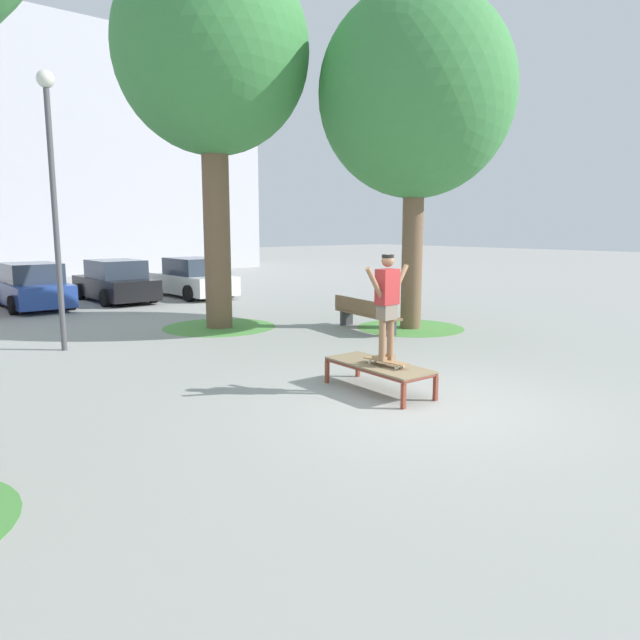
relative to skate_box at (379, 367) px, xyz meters
The scene contains 13 objects.
ground_plane 1.00m from the skate_box, 89.41° to the right, with size 120.00×120.00×0.00m, color #999993.
skate_box is the anchor object (origin of this frame).
skateboard 0.21m from the skate_box, 92.53° to the right, with size 0.25×0.81×0.09m.
skater 1.13m from the skate_box, 92.59° to the right, with size 1.00×0.30×1.69m.
tree_near_right 8.36m from the skate_box, 36.87° to the left, with size 4.93×4.93×8.57m.
grass_patch_near_right 6.28m from the skate_box, 36.87° to the left, with size 2.84×2.84×0.01m, color #519342.
tree_mid_back 9.74m from the skate_box, 80.94° to the left, with size 4.89×4.89×9.62m.
grass_patch_mid_back 7.22m from the skate_box, 80.94° to the left, with size 3.01×3.01×0.01m, color #519342.
car_blue 14.49m from the skate_box, 96.93° to the left, with size 1.94×4.21×1.50m.
car_black 14.43m from the skate_box, 85.82° to the left, with size 1.95×4.22×1.50m.
car_white 14.39m from the skate_box, 74.47° to the left, with size 2.01×4.24×1.50m.
park_bench 5.68m from the skate_box, 48.18° to the left, with size 0.80×2.44×0.83m.
light_post 8.07m from the skate_box, 114.13° to the left, with size 0.36×0.36×5.83m.
Camera 1 is at (-6.65, -5.60, 2.66)m, focal length 32.70 mm.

